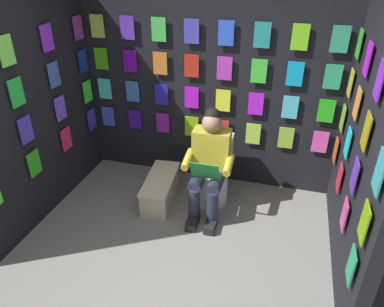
{
  "coord_description": "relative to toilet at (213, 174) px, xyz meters",
  "views": [
    {
      "loc": [
        -0.92,
        1.8,
        2.57
      ],
      "look_at": [
        -0.08,
        -1.15,
        0.85
      ],
      "focal_mm": 33.45,
      "sensor_mm": 36.0,
      "label": 1
    }
  ],
  "objects": [
    {
      "name": "comic_longbox_near",
      "position": [
        0.57,
        0.22,
        -0.17
      ],
      "size": [
        0.39,
        0.8,
        0.32
      ],
      "rotation": [
        0.0,
        0.0,
        0.1
      ],
      "color": "beige",
      "rests_on": "ground"
    },
    {
      "name": "ground_plane",
      "position": [
        0.19,
        1.64,
        -0.33
      ],
      "size": [
        30.0,
        30.0,
        0.0
      ],
      "primitive_type": "plane",
      "color": "gray"
    },
    {
      "name": "person_reading",
      "position": [
        -0.01,
        0.23,
        0.27
      ],
      "size": [
        0.53,
        0.69,
        1.19
      ],
      "rotation": [
        0.0,
        0.0,
        0.03
      ],
      "color": "gold",
      "rests_on": "ground"
    },
    {
      "name": "display_wall_right",
      "position": [
        1.75,
        0.59,
        0.88
      ],
      "size": [
        0.14,
        2.1,
        2.4
      ],
      "color": "black",
      "rests_on": "ground"
    },
    {
      "name": "display_wall_left",
      "position": [
        -1.38,
        0.59,
        0.88
      ],
      "size": [
        0.14,
        2.1,
        2.4
      ],
      "color": "black",
      "rests_on": "ground"
    },
    {
      "name": "display_wall_back",
      "position": [
        0.19,
        -0.5,
        0.88
      ],
      "size": [
        3.14,
        0.14,
        2.4
      ],
      "color": "black",
      "rests_on": "ground"
    },
    {
      "name": "toilet",
      "position": [
        0.0,
        0.0,
        0.0
      ],
      "size": [
        0.41,
        0.56,
        0.77
      ],
      "rotation": [
        0.0,
        0.0,
        0.03
      ],
      "color": "white",
      "rests_on": "ground"
    }
  ]
}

